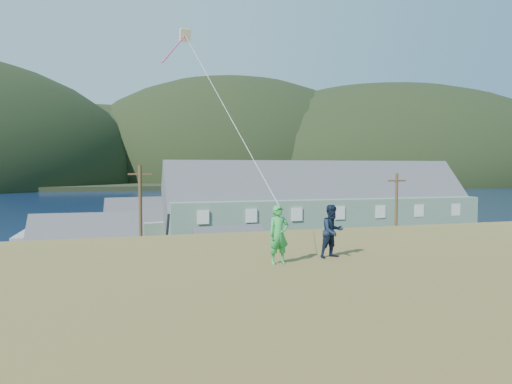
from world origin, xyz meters
TOP-DOWN VIEW (x-y plane):
  - ground at (0.00, 0.00)m, footprint 900.00×900.00m
  - grass_strip at (0.00, -2.00)m, footprint 110.00×8.00m
  - waterfront_lot at (0.00, 17.00)m, footprint 72.00×36.00m
  - wharf at (-6.00, 40.00)m, footprint 26.00×14.00m
  - far_shore at (0.00, 330.00)m, footprint 900.00×320.00m
  - far_hills at (35.59, 279.38)m, footprint 760.00×265.00m
  - lodge at (17.63, 19.67)m, footprint 36.84×10.63m
  - shed_palegreen_near at (-8.05, 11.42)m, footprint 9.83×6.36m
  - shed_white at (4.39, 9.84)m, footprint 7.28×5.30m
  - shed_palegreen_far at (-1.38, 25.02)m, footprint 12.18×8.01m
  - utility_poles at (-1.41, 1.50)m, footprint 33.44×0.24m
  - parked_cars at (-10.43, 20.52)m, footprint 19.13×13.98m
  - kite_flyer_green at (-0.75, -18.78)m, footprint 0.62×0.44m
  - kite_flyer_navy at (1.05, -18.38)m, footprint 0.87×0.74m
  - kite_rig at (-2.23, -10.59)m, footprint 1.34×4.51m

SIDE VIEW (x-z plane):
  - ground at x=0.00m, z-range 0.00..0.00m
  - grass_strip at x=0.00m, z-range 0.00..0.10m
  - waterfront_lot at x=0.00m, z-range 0.00..0.12m
  - wharf at x=-6.00m, z-range 0.00..0.90m
  - parked_cars at x=-10.43m, z-range 0.08..1.66m
  - far_shore at x=0.00m, z-range 0.00..2.00m
  - far_hills at x=35.59m, z-range -69.50..73.50m
  - shed_white at x=4.39m, z-range -0.60..4.78m
  - shed_palegreen_near at x=-8.05m, z-range -0.87..6.16m
  - shed_palegreen_far at x=-1.38m, z-range -0.91..6.76m
  - utility_poles at x=-1.41m, z-range -0.13..9.76m
  - lodge at x=17.63m, z-range -1.50..11.42m
  - kite_flyer_navy at x=1.05m, z-range 7.20..8.75m
  - kite_flyer_green at x=-0.75m, z-range 7.20..8.81m
  - kite_rig at x=-2.23m, z-range 9.84..20.85m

